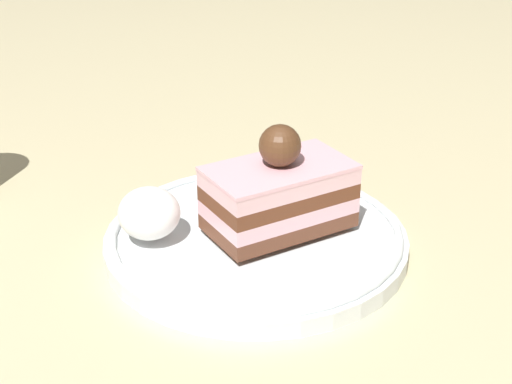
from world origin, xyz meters
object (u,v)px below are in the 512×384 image
object	(u,v)px
dessert_plate	(256,239)
whipped_cream_dollop	(149,213)
fork	(280,176)
cake_slice	(279,192)

from	to	relation	value
dessert_plate	whipped_cream_dollop	xyz separation A→B (m)	(-0.02, 0.07, 0.03)
dessert_plate	fork	xyz separation A→B (m)	(0.09, -0.01, 0.01)
cake_slice	whipped_cream_dollop	size ratio (longest dim) A/B	2.64
cake_slice	whipped_cream_dollop	bearing A→B (deg)	106.92
dessert_plate	fork	world-z (taller)	fork
cake_slice	fork	bearing A→B (deg)	5.79
whipped_cream_dollop	fork	world-z (taller)	whipped_cream_dollop
cake_slice	dessert_plate	bearing A→B (deg)	107.91
whipped_cream_dollop	dessert_plate	bearing A→B (deg)	-73.29
whipped_cream_dollop	cake_slice	bearing A→B (deg)	-73.08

